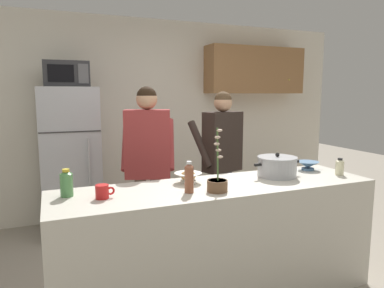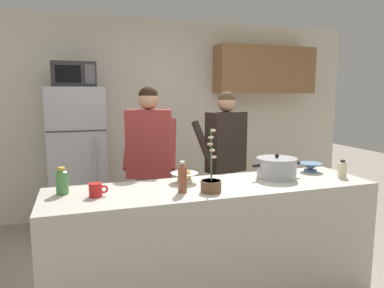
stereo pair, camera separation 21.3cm
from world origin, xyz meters
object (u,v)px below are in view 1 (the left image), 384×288
object	(u,v)px
coffee_mug	(103,192)
bottle_near_edge	(66,183)
person_near_pot	(148,153)
person_by_sink	(222,150)
potted_orchid	(217,182)
microwave	(66,74)
bread_bowl	(188,177)
bottle_mid_counter	(189,177)
bottle_far_corner	(340,167)
refrigerator	(70,161)
empty_bowl	(308,165)
cooking_pot	(277,166)

from	to	relation	value
coffee_mug	bottle_near_edge	world-z (taller)	bottle_near_edge
person_near_pot	bottle_near_edge	world-z (taller)	person_near_pot
person_by_sink	potted_orchid	distance (m)	1.24
microwave	coffee_mug	bearing A→B (deg)	-86.68
bread_bowl	bottle_mid_counter	bearing A→B (deg)	-110.35
person_near_pot	bread_bowl	bearing A→B (deg)	-78.54
person_by_sink	coffee_mug	xyz separation A→B (m)	(-1.39, -0.95, -0.06)
person_by_sink	bottle_far_corner	bearing A→B (deg)	-58.05
bread_bowl	bottle_near_edge	size ratio (longest dim) A/B	1.15
person_near_pot	bottle_far_corner	xyz separation A→B (m)	(1.47, -0.95, -0.07)
bottle_far_corner	person_near_pot	bearing A→B (deg)	147.23
refrigerator	coffee_mug	world-z (taller)	refrigerator
bread_bowl	empty_bowl	size ratio (longest dim) A/B	1.10
bottle_near_edge	bread_bowl	bearing A→B (deg)	1.90
person_by_sink	empty_bowl	xyz separation A→B (m)	(0.51, -0.75, -0.06)
empty_bowl	bottle_far_corner	distance (m)	0.29
empty_bowl	bottle_far_corner	size ratio (longest dim) A/B	1.35
refrigerator	cooking_pot	xyz separation A→B (m)	(1.59, -1.78, 0.16)
bottle_near_edge	bottle_mid_counter	xyz separation A→B (m)	(0.82, -0.23, 0.02)
person_near_pot	bottle_near_edge	size ratio (longest dim) A/B	8.75
bottle_far_corner	microwave	bearing A→B (deg)	138.00
person_near_pot	cooking_pot	xyz separation A→B (m)	(0.93, -0.78, -0.06)
person_by_sink	cooking_pot	world-z (taller)	person_by_sink
person_near_pot	bottle_far_corner	bearing A→B (deg)	-32.77
bottle_far_corner	person_by_sink	bearing A→B (deg)	121.95
bread_bowl	potted_orchid	distance (m)	0.33
coffee_mug	bottle_near_edge	bearing A→B (deg)	147.10
empty_bowl	person_by_sink	bearing A→B (deg)	124.35
bottle_mid_counter	empty_bowl	bearing A→B (deg)	12.22
coffee_mug	empty_bowl	world-z (taller)	coffee_mug
bottle_mid_counter	cooking_pot	bearing A→B (deg)	11.46
refrigerator	empty_bowl	distance (m)	2.62
refrigerator	cooking_pot	size ratio (longest dim) A/B	3.79
bottle_mid_counter	bottle_far_corner	world-z (taller)	bottle_mid_counter
potted_orchid	person_by_sink	bearing A→B (deg)	61.56
microwave	cooking_pot	distance (m)	2.51
empty_bowl	bread_bowl	bearing A→B (deg)	-179.00
person_by_sink	refrigerator	bearing A→B (deg)	148.36
potted_orchid	coffee_mug	bearing A→B (deg)	169.90
microwave	empty_bowl	bearing A→B (deg)	-39.43
person_by_sink	bottle_near_edge	world-z (taller)	person_by_sink
microwave	bottle_near_edge	distance (m)	1.89
bottle_near_edge	bottle_mid_counter	world-z (taller)	bottle_mid_counter
cooking_pot	bottle_far_corner	bearing A→B (deg)	-16.69
empty_bowl	bottle_far_corner	world-z (taller)	bottle_far_corner
person_by_sink	bread_bowl	world-z (taller)	person_by_sink
coffee_mug	potted_orchid	size ratio (longest dim) A/B	0.28
coffee_mug	bottle_near_edge	distance (m)	0.27
bottle_mid_counter	microwave	bearing A→B (deg)	110.03
coffee_mug	potted_orchid	world-z (taller)	potted_orchid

